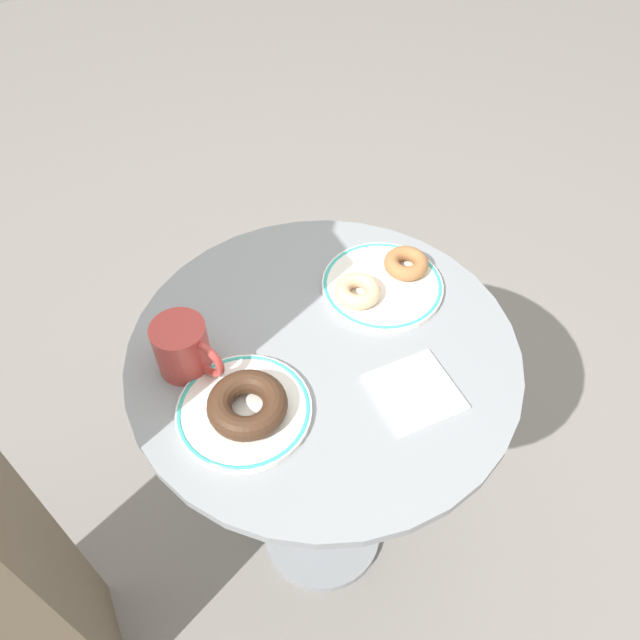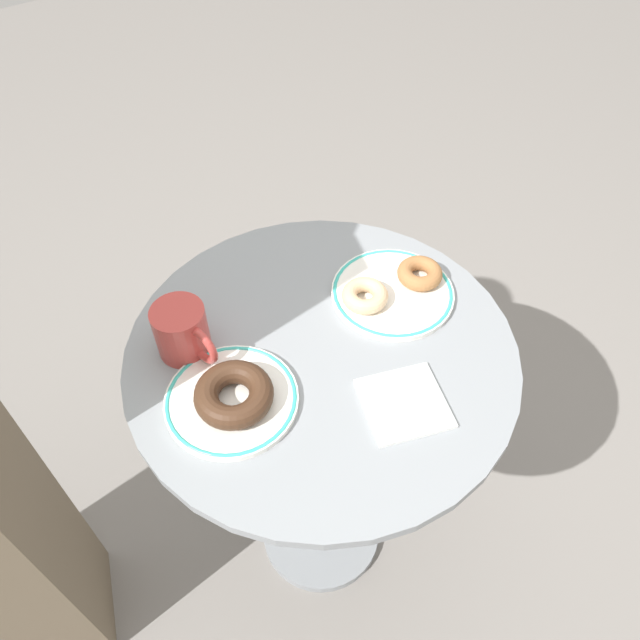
% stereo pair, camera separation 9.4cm
% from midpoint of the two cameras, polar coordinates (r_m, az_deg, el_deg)
% --- Properties ---
extents(ground_plane, '(7.00, 7.00, 0.02)m').
position_cam_midpoint_polar(ground_plane, '(1.62, -1.55, -19.25)').
color(ground_plane, gray).
extents(cafe_table, '(0.61, 0.61, 0.73)m').
position_cam_midpoint_polar(cafe_table, '(1.13, -2.12, -9.28)').
color(cafe_table, gray).
rests_on(cafe_table, ground).
extents(plate_left, '(0.20, 0.20, 0.01)m').
position_cam_midpoint_polar(plate_left, '(0.90, -10.01, -8.38)').
color(plate_left, white).
rests_on(plate_left, cafe_table).
extents(plate_right, '(0.21, 0.21, 0.01)m').
position_cam_midpoint_polar(plate_right, '(1.05, 3.21, 3.10)').
color(plate_right, white).
rests_on(plate_right, cafe_table).
extents(donut_chocolate, '(0.16, 0.16, 0.04)m').
position_cam_midpoint_polar(donut_chocolate, '(0.88, -9.79, -7.88)').
color(donut_chocolate, '#422819').
rests_on(donut_chocolate, plate_left).
extents(donut_cinnamon, '(0.11, 0.11, 0.03)m').
position_cam_midpoint_polar(donut_cinnamon, '(1.06, 5.44, 5.09)').
color(donut_cinnamon, '#A36B3D').
rests_on(donut_cinnamon, plate_right).
extents(donut_glazed, '(0.10, 0.10, 0.03)m').
position_cam_midpoint_polar(donut_glazed, '(1.01, 0.83, 2.55)').
color(donut_glazed, '#E0B789').
rests_on(donut_glazed, plate_right).
extents(paper_napkin, '(0.15, 0.15, 0.01)m').
position_cam_midpoint_polar(paper_napkin, '(0.92, 5.82, -6.77)').
color(paper_napkin, white).
rests_on(paper_napkin, cafe_table).
extents(coffee_mug, '(0.08, 0.12, 0.09)m').
position_cam_midpoint_polar(coffee_mug, '(0.94, -15.26, -2.68)').
color(coffee_mug, '#B73D38').
rests_on(coffee_mug, cafe_table).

